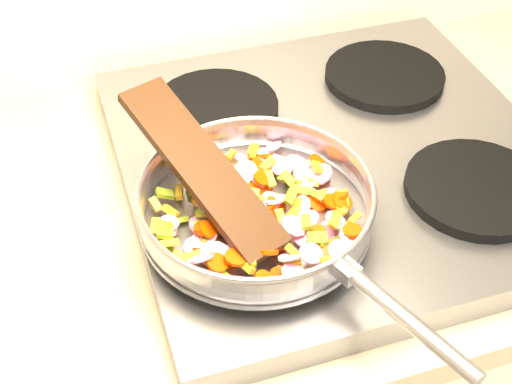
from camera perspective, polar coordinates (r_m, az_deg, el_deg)
name	(u,v)px	position (r m, az deg, el deg)	size (l,w,h in m)	color
cooktop	(336,160)	(1.03, 6.42, 2.53)	(0.60, 0.60, 0.04)	#939399
grate_fl	(277,236)	(0.88, 1.67, -3.51)	(0.19, 0.19, 0.02)	black
grate_fr	(477,188)	(0.99, 17.23, 0.29)	(0.19, 0.19, 0.02)	black
grate_bl	(216,108)	(1.08, -3.25, 6.75)	(0.19, 0.19, 0.02)	black
grate_br	(385,75)	(1.17, 10.24, 9.16)	(0.19, 0.19, 0.02)	black
saute_pan	(257,203)	(0.87, 0.12, -0.90)	(0.32, 0.48, 0.05)	#9E9EA5
vegetable_heap	(260,207)	(0.88, 0.35, -1.24)	(0.26, 0.26, 0.05)	#CF3200
wooden_spatula	(201,167)	(0.86, -4.40, 2.03)	(0.28, 0.06, 0.01)	black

